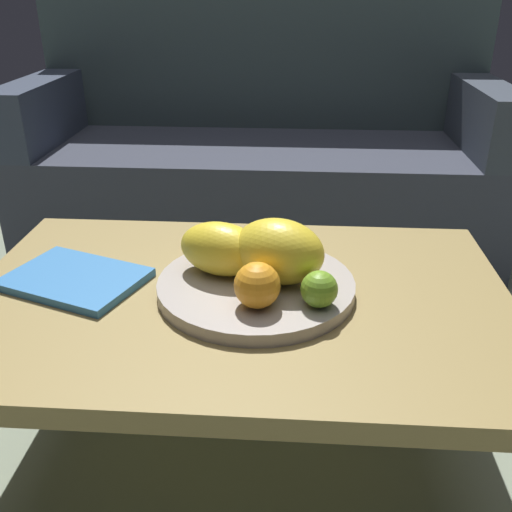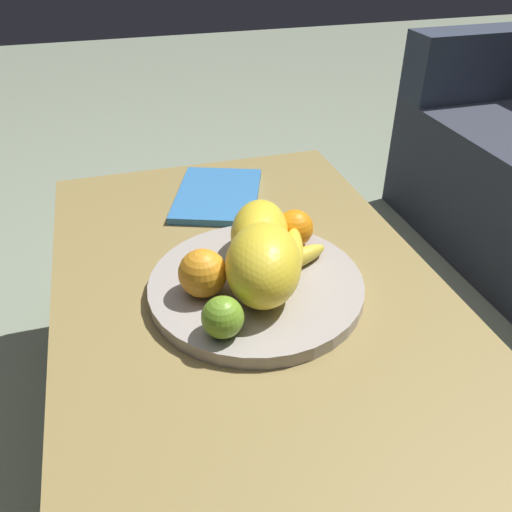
% 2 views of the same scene
% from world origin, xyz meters
% --- Properties ---
extents(ground_plane, '(8.00, 8.00, 0.00)m').
position_xyz_m(ground_plane, '(0.00, 0.00, 0.00)').
color(ground_plane, gray).
extents(coffee_table, '(1.02, 0.67, 0.41)m').
position_xyz_m(coffee_table, '(0.00, 0.00, 0.36)').
color(coffee_table, olive).
rests_on(coffee_table, ground_plane).
extents(couch, '(1.70, 0.70, 0.90)m').
position_xyz_m(couch, '(-0.03, 1.19, 0.30)').
color(couch, '#313542').
rests_on(couch, ground_plane).
extents(fruit_bowl, '(0.37, 0.37, 0.03)m').
position_xyz_m(fruit_bowl, '(0.03, 0.01, 0.42)').
color(fruit_bowl, '#A59B93').
rests_on(fruit_bowl, coffee_table).
extents(melon_large_front, '(0.20, 0.17, 0.12)m').
position_xyz_m(melon_large_front, '(0.07, 0.01, 0.49)').
color(melon_large_front, yellow).
rests_on(melon_large_front, fruit_bowl).
extents(melon_smaller_beside, '(0.19, 0.15, 0.10)m').
position_xyz_m(melon_smaller_beside, '(-0.03, 0.03, 0.48)').
color(melon_smaller_beside, yellow).
rests_on(melon_smaller_beside, fruit_bowl).
extents(orange_front, '(0.08, 0.08, 0.08)m').
position_xyz_m(orange_front, '(0.04, -0.09, 0.47)').
color(orange_front, orange).
rests_on(orange_front, fruit_bowl).
extents(orange_left, '(0.07, 0.07, 0.07)m').
position_xyz_m(orange_left, '(-0.05, 0.11, 0.47)').
color(orange_left, orange).
rests_on(orange_left, fruit_bowl).
extents(apple_front, '(0.06, 0.06, 0.06)m').
position_xyz_m(apple_front, '(0.15, -0.08, 0.47)').
color(apple_front, olive).
rests_on(apple_front, fruit_bowl).
extents(banana_bunch, '(0.17, 0.17, 0.06)m').
position_xyz_m(banana_bunch, '(0.02, 0.06, 0.46)').
color(banana_bunch, yellow).
rests_on(banana_bunch, fruit_bowl).
extents(magazine, '(0.30, 0.26, 0.02)m').
position_xyz_m(magazine, '(-0.32, 0.02, 0.42)').
color(magazine, '#3271B1').
rests_on(magazine, coffee_table).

